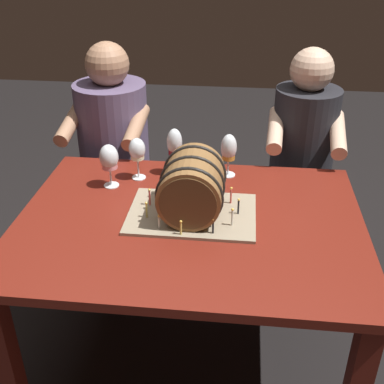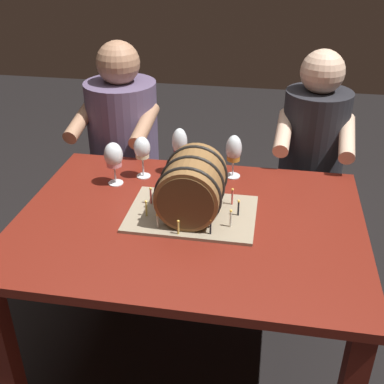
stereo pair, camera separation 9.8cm
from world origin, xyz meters
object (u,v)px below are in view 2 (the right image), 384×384
wine_glass_white (142,150)px  person_seated_right (308,181)px  barrel_cake (192,189)px  wine_glass_rose (114,157)px  wine_glass_red (180,144)px  wine_glass_amber (234,151)px  person_seated_left (125,162)px  dining_table (189,242)px

wine_glass_white → person_seated_right: bearing=30.5°
barrel_cake → wine_glass_rose: 0.41m
wine_glass_rose → wine_glass_red: bearing=29.3°
wine_glass_amber → person_seated_left: 0.76m
wine_glass_red → person_seated_left: (-0.37, 0.38, -0.29)m
wine_glass_red → person_seated_left: size_ratio=0.17×
wine_glass_amber → person_seated_right: 0.59m
dining_table → person_seated_left: person_seated_left is taller
wine_glass_red → dining_table: bearing=-73.9°
wine_glass_white → person_seated_right: (0.74, 0.43, -0.31)m
wine_glass_red → wine_glass_white: 0.16m
dining_table → person_seated_left: (-0.48, 0.74, -0.05)m
person_seated_left → person_seated_right: bearing=-0.0°
wine_glass_red → wine_glass_rose: bearing=-150.7°
wine_glass_amber → person_seated_left: size_ratio=0.16×
barrel_cake → person_seated_left: 0.90m
dining_table → wine_glass_amber: wine_glass_amber is taller
dining_table → person_seated_right: person_seated_right is taller
barrel_cake → wine_glass_red: 0.35m
wine_glass_white → wine_glass_rose: 0.13m
wine_glass_red → person_seated_left: bearing=134.9°
wine_glass_amber → person_seated_right: person_seated_right is taller
barrel_cake → wine_glass_red: bearing=108.5°
person_seated_left → person_seated_right: (0.96, -0.00, -0.03)m
wine_glass_white → person_seated_right: 0.91m
wine_glass_red → wine_glass_white: (-0.15, -0.06, -0.01)m
wine_glass_red → person_seated_left: person_seated_left is taller
wine_glass_rose → wine_glass_white: bearing=39.7°
wine_glass_red → wine_glass_rose: wine_glass_red is taller
barrel_cake → wine_glass_rose: size_ratio=2.56×
wine_glass_rose → person_seated_left: person_seated_left is taller
wine_glass_red → wine_glass_white: size_ratio=1.14×
person_seated_right → wine_glass_rose: bearing=-148.3°
wine_glass_white → person_seated_right: person_seated_right is taller
barrel_cake → wine_glass_red: barrel_cake is taller
dining_table → barrel_cake: barrel_cake is taller
person_seated_right → wine_glass_amber: bearing=-134.2°
dining_table → wine_glass_red: (-0.11, 0.36, 0.24)m
wine_glass_amber → wine_glass_rose: bearing=-162.6°
dining_table → barrel_cake: 0.22m
wine_glass_amber → person_seated_right: bearing=45.8°
dining_table → wine_glass_amber: bearing=71.6°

